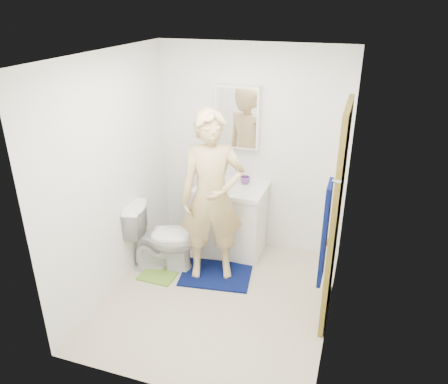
{
  "coord_description": "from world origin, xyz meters",
  "views": [
    {
      "loc": [
        1.2,
        -3.43,
        2.84
      ],
      "look_at": [
        -0.02,
        0.25,
        1.08
      ],
      "focal_mm": 35.0,
      "sensor_mm": 36.0,
      "label": 1
    }
  ],
  "objects_px": {
    "towel": "(325,234)",
    "soap_dispenser": "(205,177)",
    "man": "(212,198)",
    "medicine_cabinet": "(238,117)",
    "vanity_cabinet": "(231,221)",
    "toilet": "(163,237)",
    "toothbrush_cup": "(245,180)"
  },
  "relations": [
    {
      "from": "towel",
      "to": "man",
      "type": "relative_size",
      "value": 0.44
    },
    {
      "from": "vanity_cabinet",
      "to": "toilet",
      "type": "relative_size",
      "value": 1.04
    },
    {
      "from": "towel",
      "to": "toilet",
      "type": "relative_size",
      "value": 1.04
    },
    {
      "from": "toilet",
      "to": "toothbrush_cup",
      "type": "height_order",
      "value": "toothbrush_cup"
    },
    {
      "from": "towel",
      "to": "man",
      "type": "bearing_deg",
      "value": 142.16
    },
    {
      "from": "vanity_cabinet",
      "to": "towel",
      "type": "height_order",
      "value": "towel"
    },
    {
      "from": "towel",
      "to": "medicine_cabinet",
      "type": "bearing_deg",
      "value": 124.61
    },
    {
      "from": "toothbrush_cup",
      "to": "man",
      "type": "relative_size",
      "value": 0.06
    },
    {
      "from": "vanity_cabinet",
      "to": "soap_dispenser",
      "type": "height_order",
      "value": "soap_dispenser"
    },
    {
      "from": "medicine_cabinet",
      "to": "soap_dispenser",
      "type": "height_order",
      "value": "medicine_cabinet"
    },
    {
      "from": "toilet",
      "to": "soap_dispenser",
      "type": "height_order",
      "value": "soap_dispenser"
    },
    {
      "from": "medicine_cabinet",
      "to": "man",
      "type": "xyz_separation_m",
      "value": [
        -0.04,
        -0.76,
        -0.66
      ]
    },
    {
      "from": "towel",
      "to": "soap_dispenser",
      "type": "distance_m",
      "value": 2.08
    },
    {
      "from": "toothbrush_cup",
      "to": "medicine_cabinet",
      "type": "bearing_deg",
      "value": 140.82
    },
    {
      "from": "toilet",
      "to": "man",
      "type": "xyz_separation_m",
      "value": [
        0.58,
        0.03,
        0.55
      ]
    },
    {
      "from": "man",
      "to": "medicine_cabinet",
      "type": "bearing_deg",
      "value": 67.03
    },
    {
      "from": "medicine_cabinet",
      "to": "towel",
      "type": "relative_size",
      "value": 0.87
    },
    {
      "from": "soap_dispenser",
      "to": "man",
      "type": "height_order",
      "value": "man"
    },
    {
      "from": "towel",
      "to": "soap_dispenser",
      "type": "height_order",
      "value": "towel"
    },
    {
      "from": "medicine_cabinet",
      "to": "soap_dispenser",
      "type": "xyz_separation_m",
      "value": [
        -0.3,
        -0.29,
        -0.66
      ]
    },
    {
      "from": "vanity_cabinet",
      "to": "soap_dispenser",
      "type": "xyz_separation_m",
      "value": [
        -0.3,
        -0.06,
        0.54
      ]
    },
    {
      "from": "soap_dispenser",
      "to": "vanity_cabinet",
      "type": "bearing_deg",
      "value": 11.57
    },
    {
      "from": "towel",
      "to": "toilet",
      "type": "bearing_deg",
      "value": 153.06
    },
    {
      "from": "soap_dispenser",
      "to": "toothbrush_cup",
      "type": "relative_size",
      "value": 1.69
    },
    {
      "from": "soap_dispenser",
      "to": "medicine_cabinet",
      "type": "bearing_deg",
      "value": 43.68
    },
    {
      "from": "medicine_cabinet",
      "to": "toothbrush_cup",
      "type": "bearing_deg",
      "value": -39.18
    },
    {
      "from": "vanity_cabinet",
      "to": "toothbrush_cup",
      "type": "bearing_deg",
      "value": 42.76
    },
    {
      "from": "towel",
      "to": "soap_dispenser",
      "type": "relative_size",
      "value": 4.22
    },
    {
      "from": "toothbrush_cup",
      "to": "man",
      "type": "height_order",
      "value": "man"
    },
    {
      "from": "vanity_cabinet",
      "to": "toothbrush_cup",
      "type": "distance_m",
      "value": 0.52
    },
    {
      "from": "toilet",
      "to": "toothbrush_cup",
      "type": "xyz_separation_m",
      "value": [
        0.75,
        0.69,
        0.51
      ]
    },
    {
      "from": "towel",
      "to": "man",
      "type": "distance_m",
      "value": 1.58
    }
  ]
}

